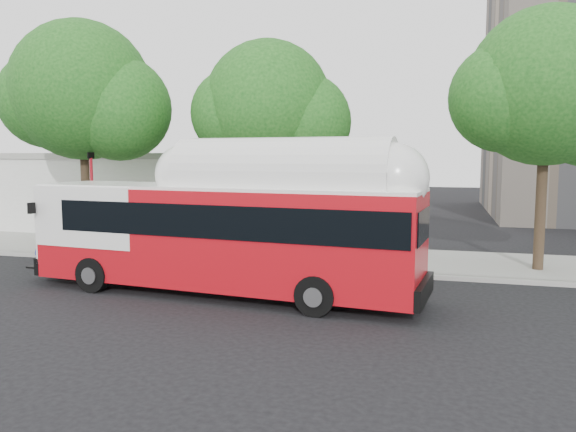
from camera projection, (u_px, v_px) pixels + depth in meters
The scene contains 10 objects.
ground at pixel (241, 296), 16.58m from camera, with size 120.00×120.00×0.00m, color black.
sidewalk at pixel (296, 256), 22.80m from camera, with size 60.00×5.00×0.15m, color gray.
curb_strip at pixel (278, 268), 20.31m from camera, with size 60.00×0.30×0.15m, color gray.
red_curb_segment at pixel (201, 264), 21.09m from camera, with size 10.00×0.32×0.16m, color #A11117.
street_tree_left at pixel (93, 96), 23.41m from camera, with size 6.67×5.80×9.74m.
street_tree_mid at pixel (278, 110), 21.90m from camera, with size 5.75×5.00×8.62m.
street_tree_right at pixel (560, 93), 19.06m from camera, with size 6.21×5.40×9.18m.
low_commercial_bldg at pixel (100, 189), 33.42m from camera, with size 16.20×10.20×4.25m.
transit_bus at pixel (224, 237), 16.60m from camera, with size 12.78×3.75×3.73m.
signal_pole at pixel (93, 204), 22.64m from camera, with size 0.12×0.40×4.26m.
Camera 1 is at (5.59, -15.29, 4.17)m, focal length 35.00 mm.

